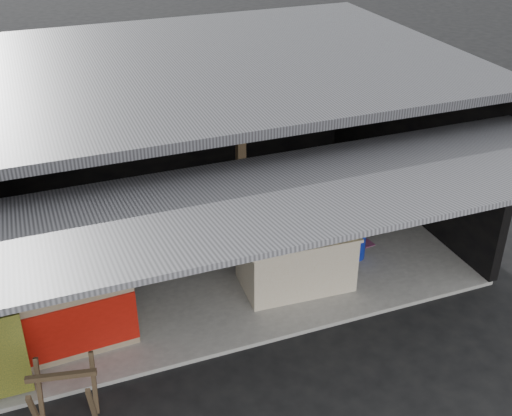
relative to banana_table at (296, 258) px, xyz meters
name	(u,v)px	position (x,y,z in m)	size (l,w,h in m)	color
ground	(271,343)	(-0.79, -1.01, -0.50)	(80.00, 80.00, 0.00)	black
concrete_slab	(212,243)	(-0.79, 1.49, -0.47)	(7.00, 5.00, 0.06)	gray
shophouse	(201,115)	(-0.79, 1.81, 1.60)	(7.40, 7.29, 3.02)	black
banana_table	(296,258)	(0.00, 0.00, 0.00)	(1.63, 1.06, 0.87)	silver
banana_pile	(297,226)	(0.00, 0.00, 0.52)	(1.46, 0.88, 0.17)	gold
white_crate	(275,218)	(0.11, 1.04, 0.06)	(0.96, 0.70, 1.00)	white
neighbor_stall	(65,311)	(-3.19, -0.14, 0.06)	(1.65, 0.81, 1.67)	#998466
sawhorse	(64,392)	(-3.36, -1.41, -0.04)	(0.75, 0.75, 0.72)	brown
water_barrel	(355,244)	(1.13, 0.29, -0.21)	(0.31, 0.31, 0.45)	#0E229A
plastic_chair	(347,187)	(1.61, 1.50, 0.09)	(0.51, 0.51, 0.90)	black
magenta_rug	(319,242)	(0.80, 0.85, -0.43)	(1.50, 1.00, 0.01)	#801C67
picture_frames	(158,85)	(-0.96, 3.89, 1.43)	(1.62, 0.04, 0.46)	black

